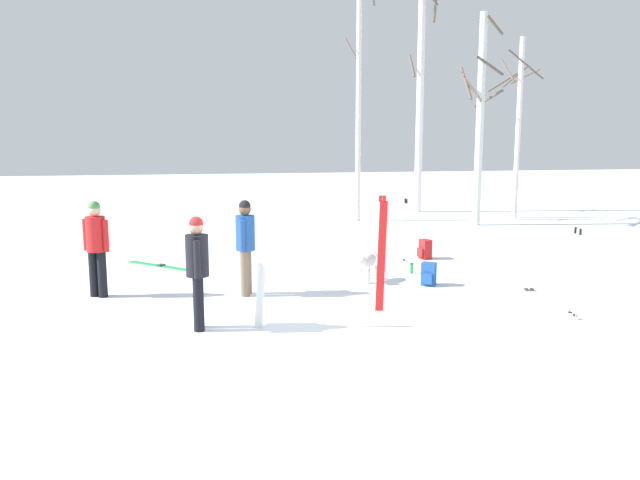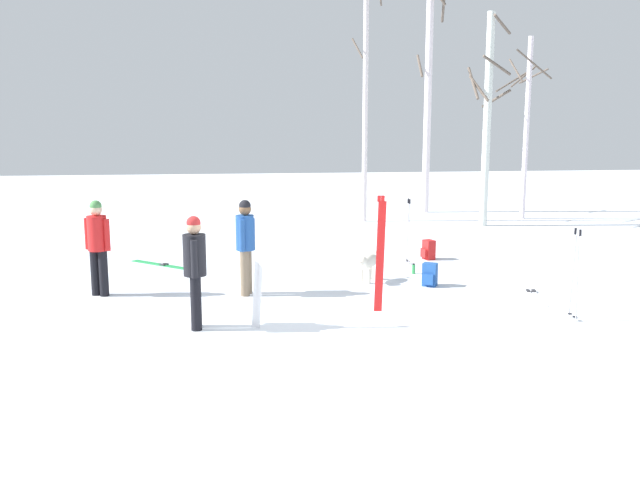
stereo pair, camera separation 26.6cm
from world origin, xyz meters
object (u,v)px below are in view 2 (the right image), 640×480
object	(u,v)px
ski_pair_lying_0	(531,292)
backpack_1	(430,275)
person_2	(246,241)
water_bottle_1	(250,260)
ski_pair_planted_1	(258,271)
ski_poles_0	(408,229)
backpack_0	(428,250)
birch_tree_0	(365,85)
person_0	(98,242)
ski_pair_planted_0	(380,255)
birch_tree_3	(526,123)
birch_tree_2	(487,117)
dog	(369,262)
ski_pair_lying_1	(163,265)
birch_tree_1	(428,93)
water_bottle_0	(414,269)
ski_poles_1	(575,272)
person_1	(195,265)

from	to	relation	value
ski_pair_lying_0	backpack_1	bearing A→B (deg)	156.58
person_2	water_bottle_1	bearing A→B (deg)	87.06
ski_pair_planted_1	ski_poles_0	size ratio (longest dim) A/B	1.25
backpack_0	birch_tree_0	size ratio (longest dim) A/B	0.06
person_0	ski_pair_planted_1	bearing A→B (deg)	-39.88
ski_pair_planted_0	birch_tree_3	bearing A→B (deg)	56.04
birch_tree_2	ski_poles_0	bearing A→B (deg)	-125.21
ski_poles_0	backpack_1	distance (m)	2.10
ski_poles_0	dog	bearing A→B (deg)	-126.89
ski_poles_0	water_bottle_1	world-z (taller)	ski_poles_0
ski_pair_lying_1	birch_tree_2	bearing A→B (deg)	27.23
ski_pair_planted_0	birch_tree_1	world-z (taller)	birch_tree_1
ski_pair_lying_0	birch_tree_2	xyz separation A→B (m)	(1.95, 7.80, 3.17)
backpack_1	birch_tree_3	xyz separation A→B (m)	(5.40, 8.38, 2.79)
ski_poles_0	water_bottle_0	world-z (taller)	ski_poles_0
ski_pair_lying_0	backpack_1	size ratio (longest dim) A/B	4.33
person_2	ski_pair_lying_0	distance (m)	5.26
ski_poles_1	water_bottle_0	xyz separation A→B (m)	(-1.66, 3.47, -0.67)
person_1	ski_pair_planted_0	world-z (taller)	ski_pair_planted_0
birch_tree_0	birch_tree_3	world-z (taller)	birch_tree_0
person_2	ski_poles_1	world-z (taller)	person_2
ski_pair_lying_0	ski_poles_1	size ratio (longest dim) A/B	1.32
person_2	ski_pair_planted_1	distance (m)	2.05
ski_pair_planted_1	birch_tree_3	bearing A→B (deg)	50.72
ski_poles_0	ski_poles_1	bearing A→B (deg)	-70.99
ski_pair_planted_0	ski_poles_1	distance (m)	3.05
ski_poles_1	birch_tree_1	distance (m)	13.08
water_bottle_0	person_0	bearing A→B (deg)	-170.49
person_2	backpack_1	bearing A→B (deg)	3.61
person_1	birch_tree_3	world-z (taller)	birch_tree_3
person_1	birch_tree_1	size ratio (longest dim) A/B	0.22
backpack_1	birch_tree_0	distance (m)	9.26
person_0	birch_tree_1	world-z (taller)	birch_tree_1
ski_poles_1	birch_tree_3	size ratio (longest dim) A/B	0.26
person_1	water_bottle_0	bearing A→B (deg)	37.48
person_2	ski_pair_lying_1	world-z (taller)	person_2
person_0	ski_pair_lying_1	distance (m)	2.78
ski_poles_0	birch_tree_1	distance (m)	9.19
ski_pair_planted_0	birch_tree_1	bearing A→B (deg)	70.95
backpack_0	ski_poles_0	bearing A→B (deg)	-144.09
birch_tree_1	person_2	bearing A→B (deg)	-120.82
dog	birch_tree_3	bearing A→B (deg)	50.64
person_0	ski_pair_lying_1	bearing A→B (deg)	71.16
birch_tree_0	birch_tree_1	distance (m)	3.07
ski_pair_lying_0	backpack_0	distance (m)	3.35
person_1	birch_tree_3	size ratio (longest dim) A/B	0.31
ski_poles_1	person_1	bearing A→B (deg)	177.55
ski_pair_planted_1	backpack_1	size ratio (longest dim) A/B	4.04
ski_poles_1	backpack_0	world-z (taller)	ski_poles_1
water_bottle_0	ski_pair_planted_1	bearing A→B (deg)	-134.55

